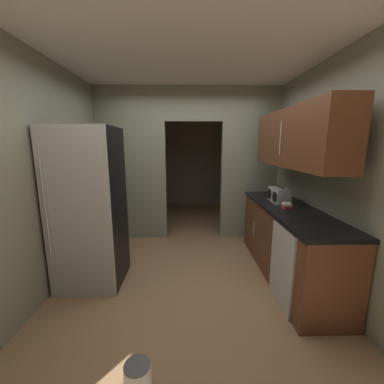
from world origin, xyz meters
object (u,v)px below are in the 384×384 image
boombox (279,195)px  paint_can (138,376)px  refrigerator (89,208)px  book_stack (287,206)px  dishwasher (281,267)px

boombox → paint_can: (-1.61, -1.77, -0.92)m
paint_can → refrigerator: bearing=120.6°
boombox → book_stack: (-0.02, -0.33, -0.07)m
refrigerator → boombox: size_ratio=5.44×
refrigerator → book_stack: 2.41m
dishwasher → book_stack: (0.25, 0.56, 0.52)m
book_stack → paint_can: size_ratio=0.77×
refrigerator → dishwasher: bearing=-12.9°
refrigerator → book_stack: refrigerator is taller
refrigerator → paint_can: refrigerator is taller
refrigerator → book_stack: (2.41, 0.06, 0.00)m
paint_can → dishwasher: bearing=33.6°
refrigerator → paint_can: bearing=-59.4°
paint_can → boombox: bearing=47.7°
dishwasher → paint_can: dishwasher is taller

